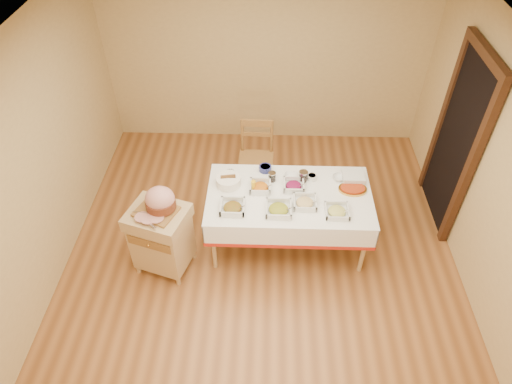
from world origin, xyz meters
TOP-DOWN VIEW (x-y plane):
  - room_shell at (0.00, 0.00)m, footprint 5.00×5.00m
  - doorway at (2.20, 0.90)m, footprint 0.09×1.10m
  - dining_table at (0.30, 0.30)m, footprint 1.82×1.02m
  - butcher_cart at (-1.08, -0.11)m, footprint 0.72×0.66m
  - dining_chair at (-0.10, 1.27)m, footprint 0.46×0.44m
  - ham_on_board at (-1.04, -0.08)m, footprint 0.43×0.41m
  - serving_dish_a at (-0.31, 0.04)m, footprint 0.27×0.26m
  - serving_dish_b at (0.18, 0.03)m, footprint 0.27×0.27m
  - serving_dish_c at (0.46, 0.15)m, footprint 0.25×0.25m
  - serving_dish_d at (0.79, 0.03)m, footprint 0.25×0.25m
  - serving_dish_e at (-0.02, 0.38)m, footprint 0.24×0.23m
  - serving_dish_f at (0.35, 0.42)m, footprint 0.24×0.23m
  - small_bowl_left at (-0.38, 0.61)m, footprint 0.12×0.12m
  - small_bowl_mid at (0.03, 0.71)m, footprint 0.15×0.15m
  - small_bowl_right at (0.56, 0.57)m, footprint 0.11×0.11m
  - bowl_white_imported at (0.33, 0.58)m, footprint 0.18×0.18m
  - bowl_small_imported at (0.87, 0.58)m, footprint 0.18×0.18m
  - preserve_jar_left at (0.11, 0.53)m, footprint 0.09×0.09m
  - preserve_jar_right at (0.46, 0.54)m, footprint 0.10×0.10m
  - mustard_bottle at (-0.10, 0.37)m, footprint 0.05×0.05m
  - bread_basket at (-0.39, 0.45)m, footprint 0.28×0.28m
  - plate_stack at (1.03, 0.58)m, footprint 0.24×0.24m
  - brass_platter at (1.00, 0.40)m, footprint 0.32×0.23m

SIDE VIEW (x-z plane):
  - butcher_cart at x=-1.08m, z-range 0.06..0.91m
  - dining_chair at x=-0.10m, z-range 0.01..1.00m
  - dining_table at x=0.30m, z-range 0.22..0.98m
  - brass_platter at x=1.00m, z-range 0.76..0.80m
  - bowl_white_imported at x=0.33m, z-range 0.76..0.80m
  - bowl_small_imported at x=0.87m, z-range 0.76..0.80m
  - small_bowl_left at x=-0.38m, z-range 0.76..0.82m
  - serving_dish_d at x=0.79m, z-range 0.74..0.84m
  - small_bowl_right at x=0.56m, z-range 0.76..0.82m
  - serving_dish_c at x=0.46m, z-range 0.74..0.84m
  - small_bowl_mid at x=0.03m, z-range 0.76..0.83m
  - serving_dish_f at x=0.35m, z-range 0.74..0.85m
  - serving_dish_e at x=-0.02m, z-range 0.74..0.85m
  - serving_dish_b at x=0.18m, z-range 0.74..0.85m
  - serving_dish_a at x=-0.31m, z-range 0.74..0.85m
  - plate_stack at x=1.03m, z-range 0.76..0.85m
  - preserve_jar_left at x=0.11m, z-range 0.75..0.87m
  - bread_basket at x=-0.39m, z-range 0.75..0.87m
  - preserve_jar_right at x=0.46m, z-range 0.75..0.88m
  - mustard_bottle at x=-0.10m, z-range 0.75..0.91m
  - ham_on_board at x=-1.04m, z-range 0.83..1.11m
  - doorway at x=2.20m, z-range 0.01..2.21m
  - room_shell at x=0.00m, z-range -1.20..3.80m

